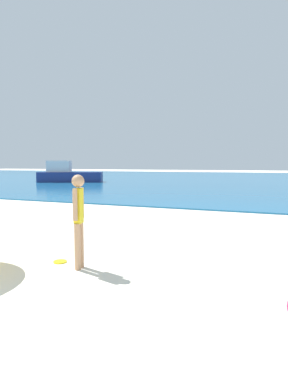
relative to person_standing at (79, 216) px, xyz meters
name	(u,v)px	position (x,y,z in m)	size (l,w,h in m)	color
water	(251,178)	(-0.11, 37.81, -0.89)	(160.00, 60.00, 0.06)	#1E6B9E
person_standing	(79,216)	(0.00, 0.00, 0.00)	(0.22, 0.37, 1.62)	tan
frisbee	(60,262)	(-0.53, 0.15, -0.91)	(0.24, 0.24, 0.03)	yellow
boat_near	(68,175)	(-16.03, 21.89, -0.14)	(6.41, 4.26, 2.09)	navy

